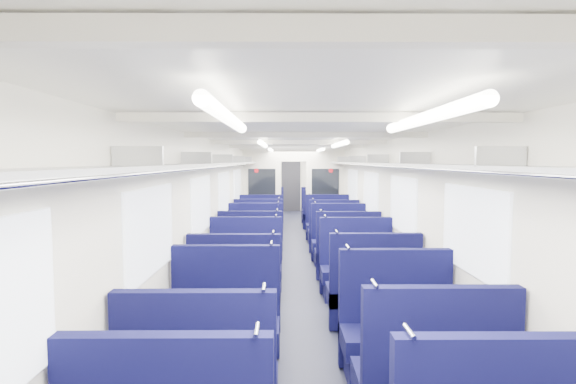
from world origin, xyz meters
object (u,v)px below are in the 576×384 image
(seat_21, at_px, (321,217))
(seat_20, at_px, (265,217))
(seat_19, at_px, (328,227))
(seat_23, at_px, (318,213))
(seat_11, at_px, (357,273))
(seat_16, at_px, (259,234))
(seat_14, at_px, (255,244))
(seat_8, at_px, (236,298))
(bulkhead, at_px, (294,189))
(end_door, at_px, (291,186))
(seat_9, at_px, (372,297))
(seat_15, at_px, (339,245))
(seat_7, at_px, (398,337))
(seat_22, at_px, (266,212))
(seat_10, at_px, (245,272))
(seat_12, at_px, (251,256))
(seat_17, at_px, (333,235))
(seat_6, at_px, (224,329))
(seat_18, at_px, (261,228))
(seat_13, at_px, (347,257))

(seat_21, bearing_deg, seat_20, -176.09)
(seat_19, relative_size, seat_23, 1.00)
(seat_11, xyz_separation_m, seat_16, (-1.66, 3.52, 0.00))
(seat_14, bearing_deg, seat_8, -90.00)
(seat_20, bearing_deg, seat_16, -90.00)
(bulkhead, height_order, seat_11, bulkhead)
(end_door, relative_size, seat_9, 1.66)
(seat_11, relative_size, seat_15, 1.00)
(seat_7, bearing_deg, seat_22, 99.29)
(seat_10, bearing_deg, seat_20, 90.00)
(seat_10, relative_size, seat_11, 1.00)
(seat_11, bearing_deg, seat_12, 145.19)
(seat_8, xyz_separation_m, seat_17, (1.66, 4.53, 0.00))
(seat_20, height_order, seat_21, same)
(bulkhead, bearing_deg, seat_8, -96.67)
(seat_6, bearing_deg, seat_12, 90.00)
(seat_8, height_order, seat_19, same)
(end_door, xyz_separation_m, bulkhead, (-0.00, -5.55, 0.23))
(seat_15, bearing_deg, seat_21, 90.00)
(seat_20, bearing_deg, seat_14, -90.00)
(seat_16, bearing_deg, seat_12, -90.00)
(seat_19, distance_m, seat_23, 3.15)
(seat_12, distance_m, seat_15, 1.97)
(seat_15, xyz_separation_m, seat_19, (0.00, 2.34, 0.00))
(seat_22, bearing_deg, seat_7, -80.71)
(seat_18, height_order, seat_20, same)
(seat_19, xyz_separation_m, seat_21, (0.00, 2.10, 0.00))
(seat_10, height_order, seat_14, same)
(seat_17, distance_m, seat_18, 2.02)
(end_door, relative_size, seat_17, 1.66)
(seat_10, distance_m, seat_22, 7.66)
(seat_13, bearing_deg, seat_6, -116.77)
(seat_8, distance_m, seat_12, 2.37)
(seat_10, xyz_separation_m, seat_12, (0.00, 1.09, 0.00))
(seat_8, xyz_separation_m, seat_14, (0.00, 3.51, 0.00))
(seat_7, distance_m, seat_19, 6.97)
(seat_8, relative_size, seat_21, 1.00)
(seat_6, xyz_separation_m, seat_8, (0.00, 0.99, 0.00))
(end_door, relative_size, seat_20, 1.66)
(seat_16, distance_m, seat_20, 3.02)
(seat_13, bearing_deg, seat_14, 143.92)
(seat_18, relative_size, seat_21, 1.00)
(seat_19, distance_m, seat_22, 3.58)
(seat_11, relative_size, seat_13, 1.00)
(seat_10, xyz_separation_m, seat_19, (1.66, 4.49, 0.00))
(seat_11, height_order, seat_22, same)
(seat_16, xyz_separation_m, seat_18, (0.00, 0.94, 0.00))
(seat_9, xyz_separation_m, seat_17, (0.00, 4.48, 0.00))
(seat_12, relative_size, seat_21, 1.00)
(seat_9, relative_size, seat_13, 1.00)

